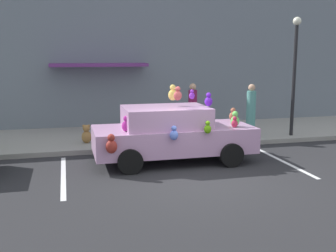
{
  "coord_description": "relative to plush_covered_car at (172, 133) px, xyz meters",
  "views": [
    {
      "loc": [
        -2.99,
        -9.0,
        2.98
      ],
      "look_at": [
        -0.14,
        2.26,
        0.9
      ],
      "focal_mm": 43.53,
      "sensor_mm": 36.0,
      "label": 1
    }
  ],
  "objects": [
    {
      "name": "storefront_building",
      "position": [
        0.18,
        5.5,
        2.39
      ],
      "size": [
        24.0,
        1.25,
        6.4
      ],
      "color": "slate",
      "rests_on": "ground"
    },
    {
      "name": "pedestrian_walking_past",
      "position": [
        3.27,
        1.88,
        0.21
      ],
      "size": [
        0.31,
        0.31,
        1.81
      ],
      "color": "teal",
      "rests_on": "sidewalk"
    },
    {
      "name": "plush_covered_car",
      "position": [
        0.0,
        0.0,
        0.0
      ],
      "size": [
        4.37,
        2.14,
        2.14
      ],
      "color": "#BB8CB5",
      "rests_on": "ground"
    },
    {
      "name": "ground_plane",
      "position": [
        0.19,
        -1.65,
        -0.8
      ],
      "size": [
        60.0,
        60.0,
        0.0
      ],
      "primitive_type": "plane",
      "color": "#262628"
    },
    {
      "name": "pedestrian_by_lamp",
      "position": [
        1.71,
        3.47,
        0.18
      ],
      "size": [
        0.32,
        0.32,
        1.75
      ],
      "color": "maroon",
      "rests_on": "sidewalk"
    },
    {
      "name": "teddy_bear_on_sidewalk",
      "position": [
        -2.2,
        2.31,
        -0.37
      ],
      "size": [
        0.31,
        0.26,
        0.6
      ],
      "color": "#9E723D",
      "rests_on": "sidewalk"
    },
    {
      "name": "sidewalk",
      "position": [
        0.19,
        3.35,
        -0.73
      ],
      "size": [
        24.0,
        4.0,
        0.15
      ],
      "primitive_type": "cube",
      "color": "gray",
      "rests_on": "ground"
    },
    {
      "name": "street_lamp_post",
      "position": [
        4.82,
        1.85,
        1.8
      ],
      "size": [
        0.28,
        0.28,
        4.03
      ],
      "color": "black",
      "rests_on": "sidewalk"
    },
    {
      "name": "parking_stripe_rear",
      "position": [
        -2.93,
        -0.65,
        -0.8
      ],
      "size": [
        0.12,
        3.6,
        0.01
      ],
      "primitive_type": "cube",
      "color": "silver",
      "rests_on": "ground"
    },
    {
      "name": "parking_stripe_front",
      "position": [
        3.03,
        -0.65,
        -0.8
      ],
      "size": [
        0.12,
        3.6,
        0.01
      ],
      "primitive_type": "cube",
      "color": "silver",
      "rests_on": "ground"
    }
  ]
}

